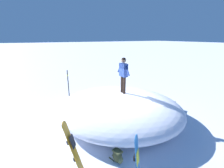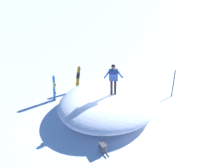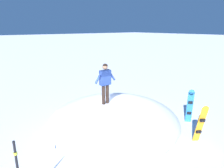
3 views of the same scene
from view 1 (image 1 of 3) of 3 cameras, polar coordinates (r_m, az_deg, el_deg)
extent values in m
plane|color=white|center=(7.75, 4.34, -13.57)|extent=(240.00, 240.00, 0.00)
ellipsoid|color=white|center=(7.62, 2.61, -8.59)|extent=(8.09, 8.07, 1.29)
cylinder|color=black|center=(7.63, 3.69, -0.04)|extent=(0.14, 0.14, 0.83)
cylinder|color=black|center=(7.46, 4.49, -0.44)|extent=(0.14, 0.14, 0.83)
cube|color=navy|center=(7.37, 4.20, 5.14)|extent=(0.46, 0.23, 0.62)
sphere|color=#936B4C|center=(7.29, 4.28, 8.61)|extent=(0.23, 0.23, 0.23)
cylinder|color=navy|center=(7.62, 2.95, 5.98)|extent=(0.39, 0.09, 0.51)
cylinder|color=navy|center=(7.09, 5.57, 5.10)|extent=(0.39, 0.09, 0.51)
sphere|color=black|center=(7.29, 4.28, 8.79)|extent=(0.21, 0.21, 0.21)
cube|color=#2672BF|center=(4.51, 9.37, -27.65)|extent=(0.31, 0.32, 1.54)
cylinder|color=#2672BF|center=(4.03, 8.83, -19.61)|extent=(0.21, 0.24, 0.28)
cube|color=yellow|center=(4.33, 9.39, -25.00)|extent=(0.18, 0.21, 0.37)
cube|color=black|center=(4.34, 8.56, -24.86)|extent=(0.18, 0.20, 0.12)
cube|color=orange|center=(5.03, -13.78, -22.29)|extent=(0.47, 0.51, 1.57)
cylinder|color=orange|center=(4.66, -17.00, -14.33)|extent=(0.26, 0.22, 0.26)
cube|color=black|center=(4.86, -14.16, -19.68)|extent=(0.24, 0.22, 0.38)
cube|color=black|center=(4.90, -15.41, -19.49)|extent=(0.21, 0.19, 0.12)
cube|color=black|center=(5.20, -13.15, -24.76)|extent=(0.21, 0.19, 0.12)
ellipsoid|color=#383D23|center=(5.55, 1.94, -24.84)|extent=(0.40, 0.33, 0.45)
ellipsoid|color=#4B5131|center=(5.52, 3.22, -26.15)|extent=(0.14, 0.21, 0.22)
cube|color=#383D23|center=(5.43, 1.96, -23.34)|extent=(0.34, 0.28, 0.06)
cylinder|color=#383D23|center=(5.83, 0.98, -25.16)|extent=(0.25, 0.10, 0.04)
cylinder|color=#383D23|center=(5.76, -0.14, -25.81)|extent=(0.25, 0.10, 0.04)
ellipsoid|color=#4C4C51|center=(9.43, 21.30, -7.44)|extent=(0.46, 0.53, 0.45)
ellipsoid|color=slate|center=(9.27, 21.01, -8.29)|extent=(0.24, 0.21, 0.22)
cube|color=#4C4C51|center=(9.36, 21.42, -6.38)|extent=(0.39, 0.45, 0.06)
cylinder|color=#4C4C51|center=(9.73, 21.89, -8.10)|extent=(0.19, 0.30, 0.04)
cylinder|color=#4C4C51|center=(9.75, 21.03, -7.95)|extent=(0.19, 0.30, 0.04)
cylinder|color=black|center=(10.71, -15.68, -0.01)|extent=(0.06, 0.06, 1.86)
cylinder|color=yellow|center=(10.56, -15.93, 3.08)|extent=(0.10, 0.10, 0.06)
camera|label=2|loc=(14.72, 43.15, 23.35)|focal=32.26mm
camera|label=3|loc=(11.16, -43.40, 15.08)|focal=32.34mm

